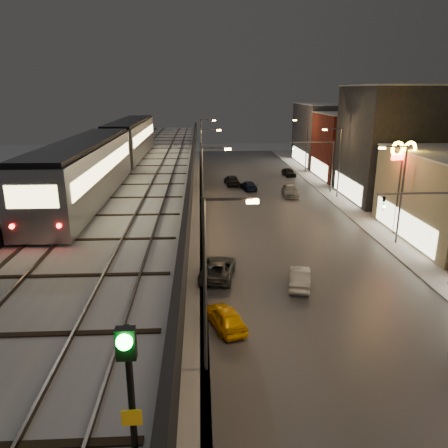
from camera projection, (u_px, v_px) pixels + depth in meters
name	position (u px, v px, depth m)	size (l,w,h in m)	color
road_surface	(285.00, 232.00, 43.47)	(17.00, 120.00, 0.06)	#46474D
sidewalk_right	(383.00, 230.00, 43.97)	(4.00, 120.00, 0.14)	#9FA1A8
under_viaduct_pavement	(149.00, 234.00, 42.78)	(11.00, 120.00, 0.06)	#9FA1A8
elevated_viaduct	(142.00, 185.00, 38.12)	(9.00, 100.00, 6.30)	black
viaduct_trackbed	(141.00, 176.00, 38.02)	(8.40, 100.00, 0.32)	#B2B7C1
viaduct_parapet_streetside	(191.00, 170.00, 38.13)	(0.30, 100.00, 1.10)	black
viaduct_parapet_far	(90.00, 171.00, 37.68)	(0.30, 100.00, 1.10)	black
building_d	(398.00, 144.00, 54.65)	(12.20, 13.20, 14.16)	#26272B
building_e	(358.00, 146.00, 68.59)	(12.20, 12.20, 10.16)	maroon
building_f	(332.00, 134.00, 81.81)	(12.20, 16.20, 11.16)	#38373C
streetlight_left_1	(210.00, 275.00, 20.54)	(2.57, 0.28, 9.00)	#38383A
streetlight_left_2	(205.00, 191.00, 37.71)	(2.57, 0.28, 9.00)	#38383A
streetlight_right_2	(399.00, 188.00, 38.59)	(2.56, 0.28, 9.00)	#38383A
streetlight_left_3	(204.00, 159.00, 54.89)	(2.57, 0.28, 9.00)	#38383A
streetlight_right_3	(338.00, 158.00, 55.77)	(2.56, 0.28, 9.00)	#38383A
streetlight_left_4	(203.00, 142.00, 72.07)	(2.57, 0.28, 9.00)	#38383A
streetlight_right_4	(305.00, 142.00, 72.95)	(2.56, 0.28, 9.00)	#38383A
traffic_light_rig_a	(442.00, 227.00, 30.17)	(6.10, 0.34, 7.00)	#38383A
traffic_light_rig_b	(324.00, 160.00, 58.80)	(6.10, 0.34, 7.00)	#38383A
subway_train	(113.00, 150.00, 38.51)	(3.18, 39.12, 3.80)	gray
rail_signal	(129.00, 374.00, 7.52)	(0.37, 0.44, 3.18)	black
car_taxi	(225.00, 318.00, 25.79)	(1.55, 3.86, 1.32)	#FEB600
car_near_white	(300.00, 278.00, 31.16)	(1.42, 4.07, 1.34)	#9E9E9E
car_mid_silver	(218.00, 269.00, 32.79)	(2.34, 5.06, 1.41)	#38393B
car_mid_dark	(248.00, 186.00, 61.47)	(1.72, 4.23, 1.23)	black
car_far_white	(232.00, 180.00, 64.47)	(1.80, 4.46, 1.52)	black
car_onc_white	(290.00, 191.00, 57.85)	(1.98, 4.87, 1.41)	gray
car_onc_red	(289.00, 173.00, 71.08)	(1.57, 3.89, 1.33)	black
sign_mcdonalds	(402.00, 161.00, 40.64)	(2.68, 0.76, 9.06)	#38383A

